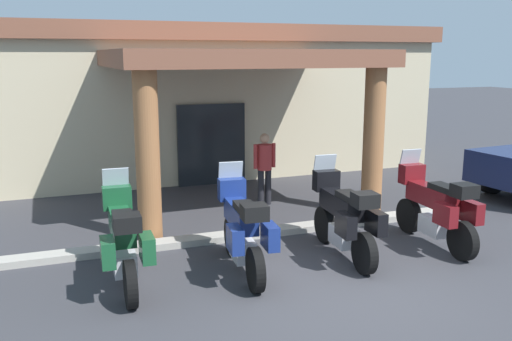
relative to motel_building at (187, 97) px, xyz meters
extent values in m
plane|color=#38383D|center=(0.03, -9.67, -2.11)|extent=(80.00, 80.00, 0.00)
cube|color=beige|center=(0.00, 0.16, -0.27)|extent=(13.69, 5.37, 3.69)
cube|color=#1E2328|center=(0.03, -2.51, -1.06)|extent=(1.80, 0.12, 2.10)
cube|color=brown|center=(0.05, -4.64, 1.15)|extent=(5.54, 4.43, 0.35)
cylinder|color=#9E663D|center=(-2.28, -6.45, -0.57)|extent=(0.43, 0.43, 3.09)
cylinder|color=#9E663D|center=(2.41, -6.40, -0.57)|extent=(0.43, 0.43, 3.09)
cube|color=brown|center=(0.00, 0.16, 1.79)|extent=(14.10, 5.77, 0.44)
cylinder|color=black|center=(-2.97, -7.59, -1.78)|extent=(0.16, 0.66, 0.66)
cylinder|color=black|center=(-3.02, -9.14, -1.78)|extent=(0.16, 0.66, 0.66)
cube|color=silver|center=(-2.99, -8.39, -1.74)|extent=(0.34, 0.57, 0.32)
cube|color=#19512D|center=(-2.99, -8.24, -1.23)|extent=(0.33, 1.16, 0.34)
cube|color=black|center=(-3.00, -8.59, -1.01)|extent=(0.30, 0.61, 0.10)
cube|color=#19512D|center=(-2.97, -7.61, -0.96)|extent=(0.45, 0.25, 0.36)
cube|color=#B2BCC6|center=(-2.97, -7.53, -0.68)|extent=(0.40, 0.13, 0.36)
cube|color=#19512D|center=(-3.27, -8.98, -1.35)|extent=(0.19, 0.45, 0.36)
cube|color=#19512D|center=(-2.75, -9.00, -1.35)|extent=(0.19, 0.45, 0.36)
cube|color=black|center=(-3.01, -9.09, -0.94)|extent=(0.37, 0.33, 0.22)
cylinder|color=black|center=(-1.12, -7.71, -1.78)|extent=(0.20, 0.67, 0.66)
cylinder|color=black|center=(-1.27, -9.25, -1.78)|extent=(0.20, 0.67, 0.66)
cube|color=silver|center=(-1.20, -8.51, -1.74)|extent=(0.37, 0.59, 0.32)
cube|color=navy|center=(-1.18, -8.36, -1.23)|extent=(0.41, 1.17, 0.34)
cube|color=black|center=(-1.22, -8.70, -1.01)|extent=(0.34, 0.62, 0.10)
cube|color=navy|center=(-1.12, -7.73, -0.96)|extent=(0.46, 0.28, 0.36)
cube|color=#B2BCC6|center=(-1.12, -7.65, -0.68)|extent=(0.41, 0.16, 0.36)
cube|color=navy|center=(-1.52, -9.08, -1.35)|extent=(0.22, 0.46, 0.36)
cube|color=navy|center=(-1.00, -9.13, -1.35)|extent=(0.22, 0.46, 0.36)
cube|color=black|center=(-1.27, -9.20, -0.94)|extent=(0.39, 0.35, 0.22)
cylinder|color=black|center=(0.66, -7.67, -1.78)|extent=(0.19, 0.67, 0.66)
cylinder|color=black|center=(0.54, -9.21, -1.78)|extent=(0.19, 0.67, 0.66)
cube|color=silver|center=(0.60, -8.47, -1.74)|extent=(0.36, 0.58, 0.32)
cube|color=black|center=(0.61, -8.32, -1.23)|extent=(0.38, 1.17, 0.34)
cube|color=black|center=(0.58, -8.67, -1.01)|extent=(0.32, 0.62, 0.10)
cube|color=black|center=(0.65, -7.69, -0.96)|extent=(0.46, 0.27, 0.36)
cube|color=#B2BCC6|center=(0.66, -7.61, -0.68)|extent=(0.41, 0.15, 0.36)
cube|color=black|center=(0.29, -9.05, -1.35)|extent=(0.21, 0.45, 0.36)
cube|color=black|center=(0.81, -9.08, -1.35)|extent=(0.21, 0.45, 0.36)
cube|color=black|center=(0.55, -9.16, -0.94)|extent=(0.38, 0.35, 0.22)
cylinder|color=black|center=(2.42, -7.73, -1.78)|extent=(0.16, 0.66, 0.66)
cylinder|color=black|center=(2.37, -9.28, -1.78)|extent=(0.16, 0.66, 0.66)
cube|color=silver|center=(2.39, -8.53, -1.74)|extent=(0.34, 0.57, 0.32)
cube|color=maroon|center=(2.40, -8.38, -1.23)|extent=(0.34, 1.16, 0.34)
cube|color=black|center=(2.39, -8.73, -1.01)|extent=(0.30, 0.61, 0.10)
cube|color=maroon|center=(2.42, -7.75, -0.96)|extent=(0.45, 0.26, 0.36)
cube|color=#B2BCC6|center=(2.42, -7.67, -0.68)|extent=(0.40, 0.13, 0.36)
cube|color=maroon|center=(2.11, -9.12, -1.35)|extent=(0.20, 0.45, 0.36)
cube|color=maroon|center=(2.63, -9.14, -1.35)|extent=(0.20, 0.45, 0.36)
cube|color=black|center=(2.37, -9.23, -0.94)|extent=(0.37, 0.33, 0.22)
cylinder|color=black|center=(0.48, -4.90, -1.71)|extent=(0.14, 0.14, 0.81)
cylinder|color=black|center=(0.66, -4.90, -1.71)|extent=(0.14, 0.14, 0.81)
cylinder|color=#B23333|center=(0.57, -4.90, -1.02)|extent=(0.32, 0.32, 0.57)
cylinder|color=#B23333|center=(0.35, -4.91, -0.99)|extent=(0.09, 0.09, 0.54)
cylinder|color=#B23333|center=(0.79, -4.89, -0.99)|extent=(0.09, 0.09, 0.54)
sphere|color=tan|center=(0.57, -4.90, -0.60)|extent=(0.22, 0.22, 0.22)
cylinder|color=black|center=(6.16, -5.89, -1.71)|extent=(0.82, 0.33, 0.80)
cube|color=#ADA89E|center=(-0.30, -6.94, -2.05)|extent=(9.18, 0.36, 0.12)
camera|label=1|loc=(-3.86, -16.21, 1.23)|focal=38.82mm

